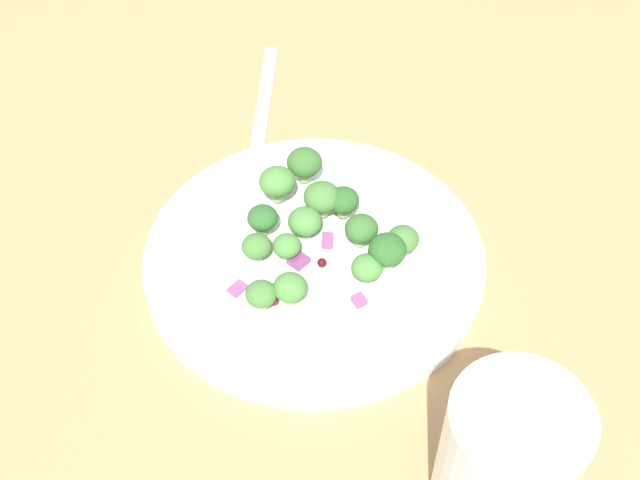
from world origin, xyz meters
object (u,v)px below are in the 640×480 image
broccoli_floret_2 (261,294)px  fork (261,117)px  broccoli_floret_0 (362,229)px  plate (320,256)px  water_glass (507,461)px  broccoli_floret_1 (277,182)px

broccoli_floret_2 → fork: bearing=-167.4°
broccoli_floret_0 → plate: bearing=-69.3°
broccoli_floret_2 → water_glass: size_ratio=0.22×
broccoli_floret_2 → plate: bearing=152.0°
plate → fork: 17.98cm
plate → broccoli_floret_0: broccoli_floret_0 is taller
broccoli_floret_1 → broccoli_floret_2: size_ratio=1.28×
broccoli_floret_0 → water_glass: size_ratio=0.25×
broccoli_floret_2 → water_glass: (11.05, 16.87, 2.20)cm
fork → broccoli_floret_0: bearing=36.5°
plate → broccoli_floret_0: size_ratio=10.14×
plate → broccoli_floret_1: (-4.61, -4.17, 2.71)cm
broccoli_floret_1 → broccoli_floret_0: bearing=63.9°
fork → water_glass: (33.06, 21.80, 4.93)cm
broccoli_floret_0 → broccoli_floret_1: broccoli_floret_1 is taller
broccoli_floret_0 → fork: broccoli_floret_0 is taller
plate → fork: (-16.04, -8.09, -0.61)cm
water_glass → broccoli_floret_2: bearing=-123.2°
plate → water_glass: (17.02, 13.70, 4.32)cm
broccoli_floret_2 → water_glass: water_glass is taller
broccoli_floret_2 → fork: size_ratio=0.12×
broccoli_floret_0 → broccoli_floret_2: broccoli_floret_0 is taller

